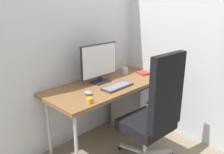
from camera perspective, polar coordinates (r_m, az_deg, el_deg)
The scene contains 12 objects.
ground_plane at distance 2.96m, azimuth -0.86°, elevation -15.36°, with size 8.00×8.00×0.00m, color gray.
wall_back at distance 2.76m, azimuth -6.38°, elevation 13.12°, with size 3.01×0.04×2.80m, color silver.
wall_side_right at distance 2.96m, azimuth 13.19°, elevation 13.10°, with size 0.04×2.17×2.80m, color silver.
desk at distance 2.65m, azimuth -0.93°, elevation -2.75°, with size 1.50×0.66×0.74m.
office_chair at distance 2.33m, azimuth 10.62°, elevation -8.59°, with size 0.61×0.63×1.20m.
filing_cabinet at distance 3.15m, azimuth 6.04°, elevation -6.70°, with size 0.47×0.51×0.64m.
monitor at distance 2.64m, azimuth -3.15°, elevation 3.73°, with size 0.53×0.17×0.45m.
keyboard at distance 2.52m, azimuth 1.34°, elevation -2.39°, with size 0.39×0.16×0.02m.
mouse at distance 2.33m, azimuth -5.97°, elevation -3.95°, with size 0.06×0.10×0.04m, color gray.
pen_holder at distance 3.00m, azimuth 3.15°, elevation 1.59°, with size 0.09×0.09×0.18m.
notebook at distance 3.03m, azimuth 7.85°, elevation 0.96°, with size 0.13×0.15×0.02m, color #B23333.
desk_clamp_accessory at distance 2.13m, azimuth -5.57°, elevation -5.90°, with size 0.05×0.05×0.05m, color orange.
Camera 1 is at (-1.74, -1.77, 1.62)m, focal length 36.70 mm.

